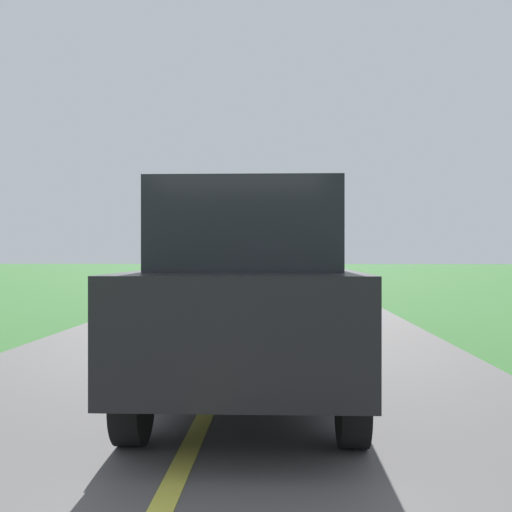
# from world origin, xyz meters

# --- Properties ---
(banana_truck_near) EXTENTS (2.38, 5.82, 2.80)m
(banana_truck_near) POSITION_xyz_m (0.12, 12.10, 1.46)
(banana_truck_near) COLOR #2D2D30
(banana_truck_near) RESTS_ON road_surface
(banana_truck_far) EXTENTS (2.38, 5.81, 2.80)m
(banana_truck_far) POSITION_xyz_m (0.10, 22.54, 1.47)
(banana_truck_far) COLOR #2D2D30
(banana_truck_far) RESTS_ON road_surface
(following_car) EXTENTS (1.74, 4.10, 1.92)m
(following_car) POSITION_xyz_m (0.36, 5.66, 1.07)
(following_car) COLOR black
(following_car) RESTS_ON road_surface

